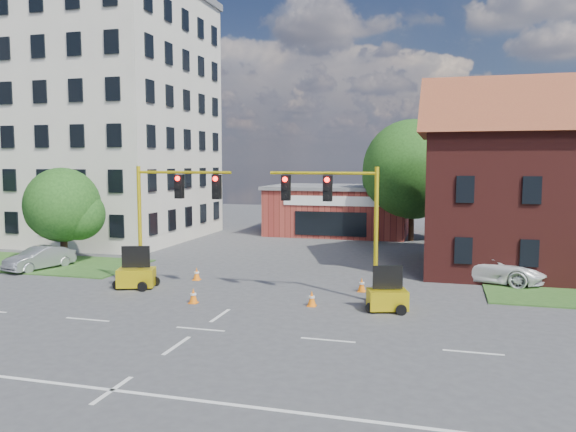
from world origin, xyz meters
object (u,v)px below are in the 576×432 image
object	(u,v)px
trailer_west	(136,275)
pickup_white	(488,266)
signal_mast_east	(340,216)
trailer_east	(387,297)
signal_mast_west	(169,212)

from	to	relation	value
trailer_west	pickup_white	distance (m)	18.55
signal_mast_east	trailer_east	bearing A→B (deg)	-30.61
trailer_west	trailer_east	distance (m)	12.81
signal_mast_east	trailer_east	distance (m)	4.29
signal_mast_east	pickup_white	world-z (taller)	signal_mast_east
trailer_east	pickup_white	xyz separation A→B (m)	(4.64, 7.47, 0.24)
signal_mast_west	trailer_west	bearing A→B (deg)	-169.48
signal_mast_east	trailer_east	xyz separation A→B (m)	(2.33, -1.38, -3.33)
signal_mast_west	trailer_east	distance (m)	11.61
signal_mast_east	pickup_white	xyz separation A→B (m)	(6.97, 6.09, -3.09)
trailer_west	pickup_white	world-z (taller)	trailer_west
trailer_east	signal_mast_east	bearing A→B (deg)	132.28
signal_mast_east	trailer_west	bearing A→B (deg)	-178.24
signal_mast_west	pickup_white	xyz separation A→B (m)	(15.68, 6.09, -3.09)
signal_mast_west	signal_mast_east	bearing A→B (deg)	0.00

